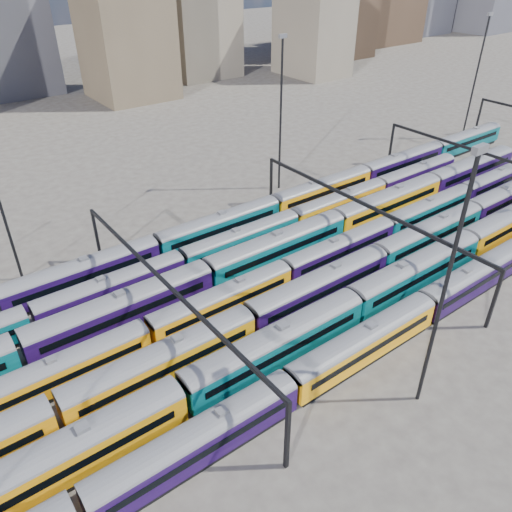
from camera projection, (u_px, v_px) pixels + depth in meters
ground at (305, 277)px, 65.90m from camera, size 500.00×500.00×0.00m
rake_0 at (476, 275)px, 61.86m from camera, size 140.28×2.93×4.93m
rake_1 at (277, 343)px, 51.01m from camera, size 155.92×3.26×5.49m
rake_2 at (320, 284)px, 59.89m from camera, size 105.01×3.08×5.18m
rake_3 at (286, 271)px, 62.83m from camera, size 114.45×2.79×4.69m
rake_4 at (207, 273)px, 61.66m from camera, size 134.18×3.27×5.52m
rake_5 at (241, 238)px, 69.72m from camera, size 95.40×2.80×4.70m
rake_6 at (275, 205)px, 78.04m from camera, size 122.87×3.00×5.04m
gantry_1 at (165, 290)px, 52.13m from camera, size 0.35×40.35×8.03m
gantry_2 at (363, 211)px, 67.33m from camera, size 0.35×40.35×8.03m
gantry_3 at (488, 161)px, 82.54m from camera, size 0.35×40.35×8.03m
mast_2 at (447, 281)px, 41.03m from camera, size 1.40×0.50×25.60m
mast_3 at (281, 110)px, 82.22m from camera, size 1.40×0.50×25.60m
mast_5 at (477, 73)px, 104.86m from camera, size 1.40×0.50×25.60m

